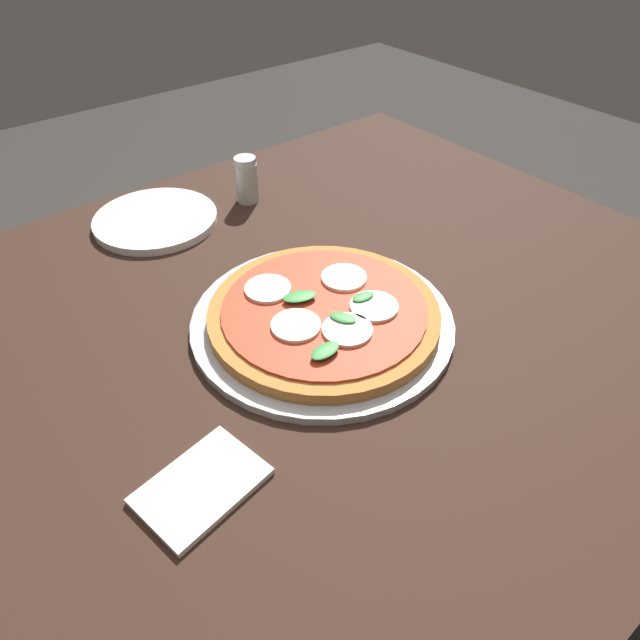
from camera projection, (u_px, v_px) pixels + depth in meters
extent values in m
plane|color=#2D2B28|center=(313.00, 555.00, 1.29)|extent=(6.00, 6.00, 0.00)
cube|color=black|center=(310.00, 324.00, 0.85)|extent=(1.26, 1.04, 0.04)
cube|color=black|center=(370.00, 260.00, 1.60)|extent=(0.07, 0.07, 0.66)
cylinder|color=#B2B2B7|center=(320.00, 322.00, 0.81)|extent=(0.37, 0.37, 0.01)
cylinder|color=#B27033|center=(324.00, 314.00, 0.80)|extent=(0.32, 0.32, 0.02)
cylinder|color=#B7381E|center=(324.00, 308.00, 0.79)|extent=(0.29, 0.29, 0.00)
cylinder|color=white|center=(296.00, 325.00, 0.76)|extent=(0.07, 0.07, 0.00)
cylinder|color=white|center=(347.00, 330.00, 0.75)|extent=(0.07, 0.07, 0.00)
cylinder|color=white|center=(374.00, 306.00, 0.79)|extent=(0.07, 0.07, 0.00)
cylinder|color=white|center=(344.00, 278.00, 0.84)|extent=(0.07, 0.07, 0.00)
cylinder|color=white|center=(268.00, 289.00, 0.82)|extent=(0.07, 0.07, 0.00)
ellipsoid|color=#337F38|center=(343.00, 318.00, 0.76)|extent=(0.04, 0.04, 0.00)
ellipsoid|color=#337F38|center=(299.00, 296.00, 0.80)|extent=(0.05, 0.04, 0.00)
ellipsoid|color=#337F38|center=(325.00, 351.00, 0.72)|extent=(0.05, 0.03, 0.00)
ellipsoid|color=#337F38|center=(363.00, 297.00, 0.80)|extent=(0.04, 0.02, 0.00)
cylinder|color=white|center=(156.00, 220.00, 1.03)|extent=(0.22, 0.22, 0.01)
cube|color=white|center=(201.00, 486.00, 0.61)|extent=(0.14, 0.11, 0.01)
cylinder|color=#B2B7AD|center=(247.00, 182.00, 1.07)|extent=(0.04, 0.04, 0.07)
cylinder|color=silver|center=(245.00, 161.00, 1.04)|extent=(0.04, 0.04, 0.01)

